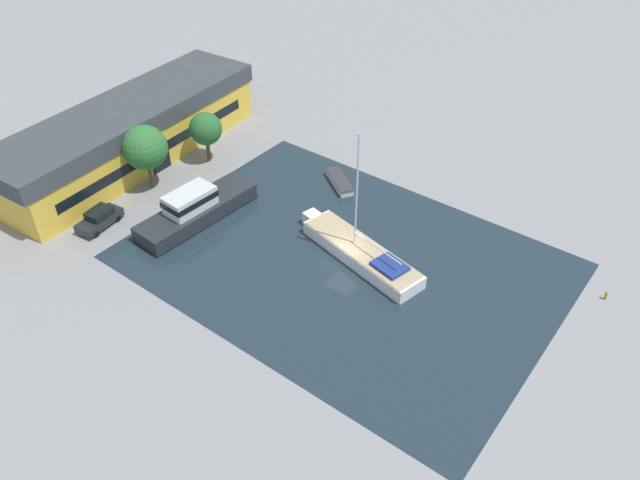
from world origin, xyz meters
name	(u,v)px	position (x,y,z in m)	size (l,w,h in m)	color
ground_plane	(344,261)	(0.00, 0.00, 0.00)	(440.00, 440.00, 0.00)	gray
water_canal	(344,261)	(0.00, 0.00, 0.00)	(25.15, 34.60, 0.01)	#1E2D38
warehouse_building	(130,133)	(0.13, 27.24, 3.07)	(30.62, 10.23, 6.06)	gold
quay_tree_near_building	(206,129)	(4.71, 20.83, 3.65)	(3.37, 3.37, 5.36)	brown
quay_tree_by_water	(145,148)	(-2.27, 21.70, 4.37)	(4.29, 4.29, 6.53)	brown
parked_car	(99,218)	(-9.41, 20.36, 0.84)	(4.50, 2.40, 1.67)	#1E2328
sailboat_moored	(360,252)	(1.05, -0.87, 0.70)	(5.50, 13.31, 11.64)	white
motor_cruiser	(195,209)	(-3.47, 14.20, 1.17)	(12.22, 4.15, 3.25)	#23282D
small_dinghy	(340,182)	(9.17, 7.16, 0.37)	(3.76, 4.64, 0.72)	silver
mooring_bollard	(606,295)	(8.66, -18.98, 0.41)	(0.22, 0.22, 0.77)	olive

